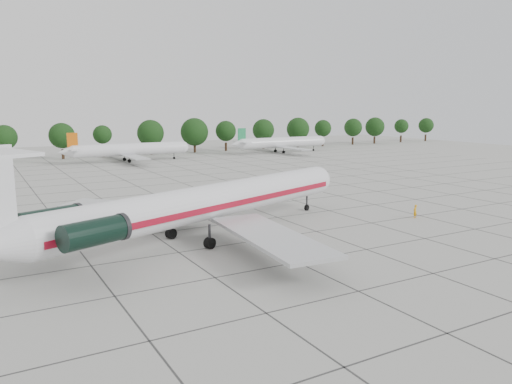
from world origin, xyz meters
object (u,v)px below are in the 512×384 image
bg_airliner_d (282,143)px  ground_crew (415,211)px  main_airliner (194,205)px  bg_airliner_c (130,150)px

bg_airliner_d → ground_crew: bearing=-111.8°
main_airliner → ground_crew: 28.09m
main_airliner → bg_airliner_c: (14.86, 75.81, -0.94)m
bg_airliner_c → bg_airliner_d: same height
ground_crew → bg_airliner_c: 80.18m
main_airliner → ground_crew: size_ratio=27.15×
bg_airliner_c → main_airliner: bearing=-101.1°
main_airliner → bg_airliner_c: size_ratio=1.60×
ground_crew → bg_airliner_c: bearing=-95.6°
bg_airliner_c → bg_airliner_d: 45.11m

